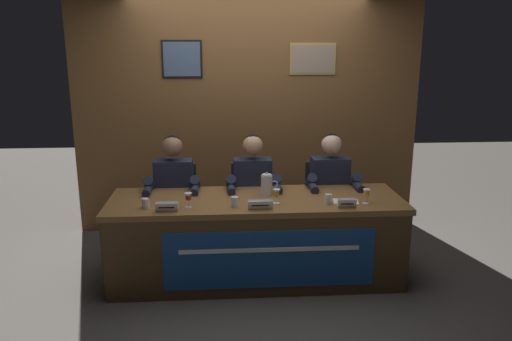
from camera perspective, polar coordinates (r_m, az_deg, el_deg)
The scene contains 20 objects.
ground_plane at distance 4.61m, azimuth 0.00°, elevation -11.98°, with size 12.00×12.00×0.00m, color #4C4742.
wall_back_panelled at distance 5.50m, azimuth -0.94°, elevation 6.59°, with size 3.74×0.14×2.60m.
conference_table at distance 4.31m, azimuth 0.13°, elevation -6.70°, with size 2.54×0.82×0.74m.
chair_left at distance 5.00m, azimuth -9.08°, elevation -4.66°, with size 0.44×0.45×0.89m.
panelist_left at distance 4.73m, azimuth -9.41°, elevation -2.28°, with size 0.51×0.48×1.22m.
nameplate_left at distance 4.05m, azimuth -10.18°, elevation -4.11°, with size 0.18×0.06×0.08m.
juice_glass_left at distance 4.11m, azimuth -7.74°, elevation -3.07°, with size 0.06×0.06×0.12m.
water_cup_left at distance 4.16m, azimuth -12.51°, elevation -3.75°, with size 0.06×0.06×0.08m.
chair_center at distance 4.99m, azimuth -0.46°, elevation -4.53°, with size 0.44×0.45×0.89m.
panelist_center at distance 4.72m, azimuth -0.32°, elevation -2.13°, with size 0.51×0.48×1.22m.
nameplate_center at distance 4.04m, azimuth 0.48°, elevation -3.94°, with size 0.20×0.06×0.08m.
juice_glass_center at distance 4.18m, azimuth 2.34°, elevation -2.64°, with size 0.06×0.06×0.12m.
water_cup_center at distance 4.11m, azimuth -2.43°, elevation -3.66°, with size 0.06×0.06×0.08m.
chair_right at distance 5.09m, azimuth 8.00°, elevation -4.30°, with size 0.44×0.45×0.89m.
panelist_right at distance 4.82m, azimuth 8.60°, elevation -1.94°, with size 0.51×0.48×1.22m.
nameplate_right at distance 4.14m, azimuth 10.33°, elevation -3.70°, with size 0.15×0.06×0.08m.
juice_glass_right at distance 4.28m, azimuth 12.51°, elevation -2.59°, with size 0.06×0.06×0.12m.
water_cup_right at distance 4.22m, azimuth 8.24°, elevation -3.31°, with size 0.06×0.06×0.08m.
water_pitcher_central at distance 4.40m, azimuth 1.24°, elevation -1.65°, with size 0.15×0.10×0.21m.
document_stack_right at distance 4.29m, azimuth 10.22°, elevation -3.55°, with size 0.23×0.18×0.01m.
Camera 1 is at (-0.28, -4.12, 2.04)m, focal length 35.01 mm.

